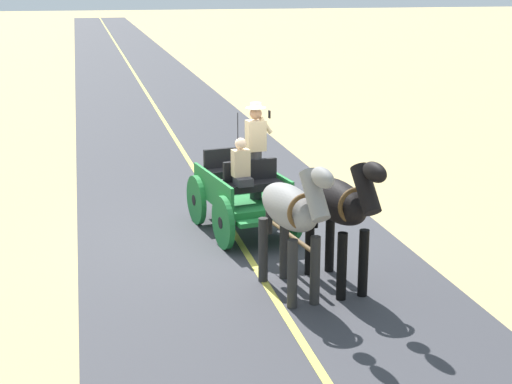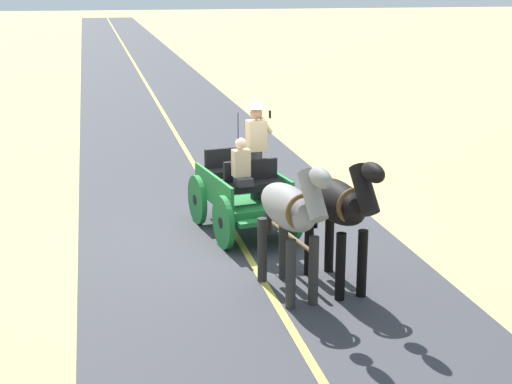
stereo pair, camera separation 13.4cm
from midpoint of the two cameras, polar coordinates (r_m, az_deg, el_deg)
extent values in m
plane|color=tan|center=(14.25, -1.14, -3.41)|extent=(200.00, 200.00, 0.00)
cube|color=#38383D|center=(14.24, -1.14, -3.39)|extent=(5.76, 160.00, 0.01)
cube|color=#DBCC4C|center=(14.24, -1.14, -3.37)|extent=(0.12, 160.00, 0.00)
cube|color=#1E7233|center=(14.41, -0.75, -0.42)|extent=(1.54, 2.36, 0.12)
cube|color=#1E7233|center=(14.54, 1.35, 0.87)|extent=(0.39, 2.07, 0.44)
cube|color=#1E7233|center=(14.15, -2.91, 0.43)|extent=(0.39, 2.07, 0.44)
cube|color=#1E7233|center=(13.36, 1.11, -2.19)|extent=(1.10, 0.41, 0.08)
cube|color=#1E7233|center=(15.55, -2.32, 0.09)|extent=(0.74, 0.31, 0.06)
cube|color=black|center=(13.77, 0.14, 0.45)|extent=(1.06, 0.52, 0.14)
cube|color=black|center=(13.87, -0.13, 1.51)|extent=(1.02, 0.24, 0.44)
cube|color=black|center=(14.76, -1.44, 1.49)|extent=(1.06, 0.52, 0.14)
cube|color=black|center=(14.88, -1.68, 2.47)|extent=(1.02, 0.24, 0.44)
cylinder|color=#1E7233|center=(14.03, 2.86, -1.67)|extent=(0.25, 0.96, 0.96)
cylinder|color=black|center=(14.03, 2.86, -1.67)|extent=(0.15, 0.23, 0.21)
cylinder|color=#1E7233|center=(13.56, -2.16, -2.27)|extent=(0.25, 0.96, 0.96)
cylinder|color=black|center=(13.56, -2.16, -2.27)|extent=(0.15, 0.23, 0.21)
cylinder|color=#1E7233|center=(15.38, 0.50, -0.07)|extent=(0.25, 0.96, 0.96)
cylinder|color=black|center=(15.38, 0.50, -0.07)|extent=(0.15, 0.23, 0.21)
cylinder|color=#1E7233|center=(14.96, -4.12, -0.57)|extent=(0.25, 0.96, 0.96)
cylinder|color=black|center=(14.96, -4.12, -0.57)|extent=(0.15, 0.23, 0.21)
cylinder|color=brown|center=(12.49, 2.84, -3.25)|extent=(0.39, 1.99, 0.07)
cylinder|color=black|center=(13.50, -1.04, 3.19)|extent=(0.02, 0.02, 1.30)
cylinder|color=#2D2D33|center=(14.04, 0.29, 1.29)|extent=(0.22, 0.22, 0.90)
cube|color=tan|center=(13.87, 0.30, 4.21)|extent=(0.37, 0.27, 0.56)
sphere|color=#9E7051|center=(13.80, 0.30, 5.84)|extent=(0.22, 0.22, 0.22)
cylinder|color=beige|center=(13.78, 0.30, 6.25)|extent=(0.36, 0.36, 0.01)
cylinder|color=beige|center=(13.77, 0.30, 6.46)|extent=(0.20, 0.20, 0.10)
cylinder|color=tan|center=(13.87, 1.05, 4.97)|extent=(0.27, 0.12, 0.32)
cube|color=black|center=(13.84, 1.32, 5.78)|extent=(0.03, 0.07, 0.14)
cube|color=#2D2D33|center=(13.54, -0.66, 0.79)|extent=(0.33, 0.36, 0.14)
cube|color=tan|center=(13.57, -0.84, 2.18)|extent=(0.33, 0.25, 0.48)
sphere|color=beige|center=(13.49, -0.85, 3.62)|extent=(0.20, 0.20, 0.20)
ellipsoid|color=black|center=(11.75, 6.29, -0.68)|extent=(0.80, 1.63, 0.64)
cylinder|color=black|center=(11.65, 8.21, -5.28)|extent=(0.15, 0.15, 1.05)
cylinder|color=black|center=(11.48, 6.62, -5.54)|extent=(0.15, 0.15, 1.05)
cylinder|color=black|center=(12.55, 5.77, -3.64)|extent=(0.15, 0.15, 1.05)
cylinder|color=black|center=(12.39, 4.27, -3.85)|extent=(0.15, 0.15, 1.05)
cylinder|color=black|center=(10.93, 8.39, 0.17)|extent=(0.36, 0.68, 0.73)
ellipsoid|color=black|center=(10.67, 9.03, 1.44)|extent=(0.30, 0.57, 0.28)
cube|color=black|center=(10.94, 8.35, 0.38)|extent=(0.14, 0.51, 0.56)
cylinder|color=black|center=(12.47, 4.69, -1.11)|extent=(0.11, 0.11, 0.70)
torus|color=brown|center=(11.27, 7.58, -1.02)|extent=(0.55, 0.16, 0.55)
ellipsoid|color=gray|center=(11.41, 2.69, -1.10)|extent=(0.81, 1.63, 0.64)
cylinder|color=#272726|center=(11.29, 4.63, -5.86)|extent=(0.15, 0.15, 1.05)
cylinder|color=#272726|center=(11.15, 2.94, -6.12)|extent=(0.15, 0.15, 1.05)
cylinder|color=#272726|center=(12.22, 2.37, -4.12)|extent=(0.15, 0.15, 1.05)
cylinder|color=#272726|center=(12.08, 0.78, -4.34)|extent=(0.15, 0.15, 1.05)
cylinder|color=gray|center=(10.56, 4.60, -0.25)|extent=(0.36, 0.68, 0.73)
ellipsoid|color=gray|center=(10.29, 5.17, 1.05)|extent=(0.30, 0.57, 0.28)
cube|color=#272726|center=(10.57, 4.55, -0.04)|extent=(0.14, 0.51, 0.56)
cylinder|color=#272726|center=(12.14, 1.24, -1.53)|extent=(0.11, 0.11, 0.70)
torus|color=brown|center=(10.91, 3.87, -1.47)|extent=(0.55, 0.16, 0.55)
camera|label=1|loc=(0.07, -89.71, 0.08)|focal=53.89mm
camera|label=2|loc=(0.07, 90.29, -0.08)|focal=53.89mm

